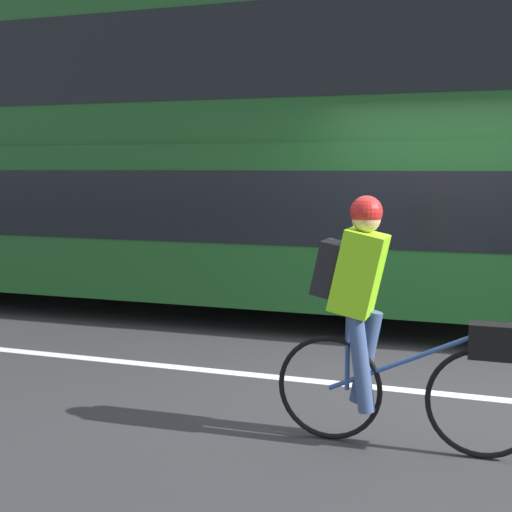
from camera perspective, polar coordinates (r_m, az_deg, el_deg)
ground_plane at (r=6.03m, az=13.22°, el=-10.89°), size 80.00×80.00×0.00m
road_center_line at (r=6.13m, az=13.33°, el=-10.55°), size 50.00×0.14×0.01m
sidewalk_curb at (r=11.69m, az=16.22°, el=-1.88°), size 60.00×1.99×0.15m
building_facade at (r=12.97m, az=17.21°, el=18.62°), size 60.00×0.30×8.99m
bus at (r=9.95m, az=-12.68°, el=8.65°), size 11.66×2.59×3.86m
cyclist_on_bike at (r=4.74m, az=9.75°, el=-4.59°), size 1.71×0.32×1.67m
trash_bin at (r=11.56m, az=13.69°, el=0.56°), size 0.53×0.53×0.84m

